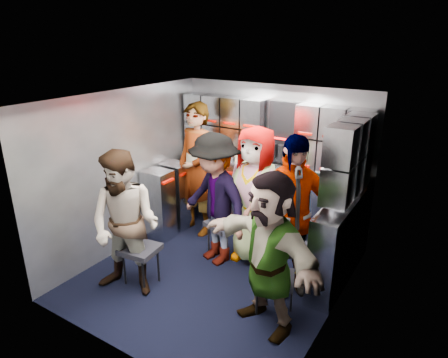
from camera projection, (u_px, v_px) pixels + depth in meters
The scene contains 29 objects.
floor at pixel (216, 274), 4.82m from camera, with size 3.00×3.00×0.00m, color black.
wall_back at pixel (273, 160), 5.65m from camera, with size 2.80×0.04×2.10m, color gray.
wall_left at pixel (125, 172), 5.16m from camera, with size 0.04×3.00×2.10m, color gray.
wall_right at pixel (339, 223), 3.76m from camera, with size 0.04×3.00×2.10m, color gray.
ceiling at pixel (214, 99), 4.10m from camera, with size 2.80×3.00×0.02m, color silver.
cart_bank_back at pixel (265, 201), 5.67m from camera, with size 2.68×0.38×0.99m, color #9296A0.
cart_bank_left at pixel (168, 200), 5.69m from camera, with size 0.38×0.76×0.99m, color #9296A0.
counter at pixel (267, 166), 5.49m from camera, with size 2.68×0.42×0.03m, color silver.
locker_bank_back at pixel (270, 131), 5.38m from camera, with size 2.68×0.28×0.82m, color #9296A0.
locker_bank_right at pixel (349, 158), 4.24m from camera, with size 0.28×1.00×0.82m, color #9296A0.
right_cabinet at pixel (337, 244), 4.50m from camera, with size 0.28×1.20×1.00m, color #9296A0.
coffee_niche at pixel (284, 134), 5.34m from camera, with size 0.46×0.16×0.84m, color black, non-canonical shape.
red_latch_strip at pixel (260, 179), 5.38m from camera, with size 2.60×0.02×0.03m, color #B30B01.
jump_seat_near_left at pixel (140, 251), 4.52m from camera, with size 0.44×0.42×0.47m.
jump_seat_mid_left at pixel (223, 226), 5.13m from camera, with size 0.48×0.47×0.45m.
jump_seat_center at pixel (261, 225), 5.18m from camera, with size 0.46×0.45×0.44m.
jump_seat_mid_right at pixel (293, 251), 4.57m from camera, with size 0.46×0.45×0.44m.
jump_seat_near_right at pixel (275, 280), 4.02m from camera, with size 0.48×0.47×0.45m.
attendant_standing at pixel (197, 170), 5.57m from camera, with size 0.69×0.45×1.88m, color black.
attendant_arc_a at pixel (126, 225), 4.23m from camera, with size 0.80×0.62×1.64m, color black.
attendant_arc_b at pixel (215, 200), 4.84m from camera, with size 1.07×0.62×1.66m, color black.
attendant_arc_c at pixel (255, 196), 4.88m from camera, with size 0.85×0.55×1.73m, color black.
attendant_arc_d at pixel (290, 216), 4.25m from camera, with size 1.05×0.44×1.80m, color black.
attendant_arc_e at pixel (269, 253), 3.73m from camera, with size 1.49×0.48×1.61m, color black.
bottle_left at pixel (232, 151), 5.67m from camera, with size 0.06×0.06×0.25m, color white.
bottle_mid at pixel (263, 158), 5.43m from camera, with size 0.07×0.07×0.22m, color white.
bottle_right at pixel (325, 168), 4.99m from camera, with size 0.06×0.06×0.24m, color white.
cup_left at pixel (238, 158), 5.64m from camera, with size 0.08×0.08×0.09m, color tan.
cup_right at pixel (358, 179), 4.80m from camera, with size 0.07×0.07×0.10m, color tan.
Camera 1 is at (2.29, -3.44, 2.74)m, focal length 32.00 mm.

